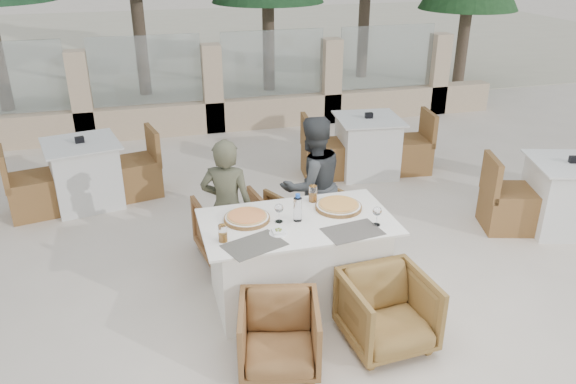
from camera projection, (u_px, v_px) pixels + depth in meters
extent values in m
plane|color=beige|center=(295.00, 292.00, 5.05)|extent=(80.00, 80.00, 0.00)
cube|color=beige|center=(170.00, 40.00, 17.33)|extent=(30.00, 16.00, 0.01)
cube|color=#555249|center=(254.00, 245.00, 4.29)|extent=(0.53, 0.44, 0.00)
cube|color=#58524B|center=(353.00, 231.00, 4.49)|extent=(0.49, 0.36, 0.00)
cylinder|color=#EE5120|center=(247.00, 218.00, 4.65)|extent=(0.50, 0.50, 0.05)
cylinder|color=orange|center=(339.00, 206.00, 4.86)|extent=(0.46, 0.46, 0.05)
cylinder|color=#C2E0FF|center=(298.00, 207.00, 4.61)|extent=(0.09, 0.09, 0.24)
cylinder|color=#BF741A|center=(223.00, 233.00, 4.32)|extent=(0.07, 0.07, 0.14)
cylinder|color=orange|center=(313.00, 194.00, 4.97)|extent=(0.10, 0.10, 0.15)
imported|color=brown|center=(232.00, 228.00, 5.54)|extent=(0.73, 0.75, 0.60)
imported|color=olive|center=(305.00, 214.00, 5.83)|extent=(0.83, 0.84, 0.58)
imported|color=brown|center=(279.00, 335.00, 4.09)|extent=(0.70, 0.71, 0.54)
imported|color=olive|center=(387.00, 311.00, 4.31)|extent=(0.68, 0.69, 0.59)
imported|color=#4B4C37|center=(227.00, 208.00, 5.13)|extent=(0.57, 0.47, 1.32)
imported|color=#3C3F41|center=(312.00, 185.00, 5.50)|extent=(0.79, 0.68, 1.40)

